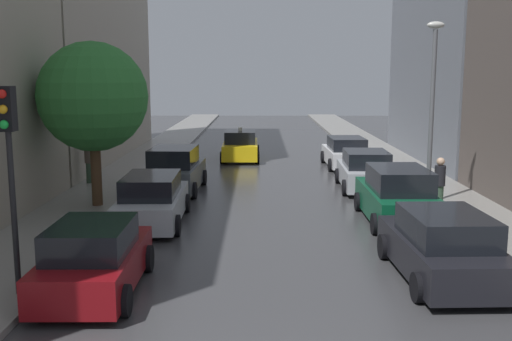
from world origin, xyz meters
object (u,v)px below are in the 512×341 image
(parked_car_right_third, at_px, (365,171))
(parked_car_left_second, at_px, (152,201))
(parked_car_left_nearest, at_px, (94,260))
(pedestrian_near_tree, at_px, (440,183))
(parked_car_right_fourth, at_px, (346,153))
(taxi_midroad, at_px, (240,146))
(street_tree_left, at_px, (93,97))
(lamp_post_right, at_px, (432,99))
(parked_car_right_nearest, at_px, (443,247))
(parked_car_left_third, at_px, (175,171))
(pedestrian_by_kerb, at_px, (88,149))
(parked_car_right_second, at_px, (397,197))
(traffic_light_left_corner, at_px, (9,145))

(parked_car_right_third, bearing_deg, parked_car_left_second, 127.96)
(parked_car_left_nearest, height_order, pedestrian_near_tree, pedestrian_near_tree)
(parked_car_right_fourth, xyz_separation_m, taxi_midroad, (-5.42, 2.57, 0.04))
(street_tree_left, xyz_separation_m, lamp_post_right, (11.63, 0.39, -0.09))
(pedestrian_near_tree, bearing_deg, parked_car_left_second, 146.55)
(parked_car_left_second, bearing_deg, parked_car_left_nearest, 176.77)
(taxi_midroad, bearing_deg, parked_car_left_second, 170.24)
(parked_car_right_fourth, bearing_deg, parked_car_left_second, 144.76)
(parked_car_left_second, height_order, parked_car_right_nearest, parked_car_right_nearest)
(parked_car_left_third, distance_m, parked_car_right_nearest, 12.76)
(pedestrian_by_kerb, bearing_deg, parked_car_right_second, -88.34)
(traffic_light_left_corner, bearing_deg, parked_car_right_fourth, 62.34)
(parked_car_right_nearest, bearing_deg, parked_car_right_second, -3.90)
(parked_car_left_second, bearing_deg, pedestrian_near_tree, -83.84)
(pedestrian_by_kerb, distance_m, lamp_post_right, 13.83)
(traffic_light_left_corner, bearing_deg, street_tree_left, 94.27)
(pedestrian_near_tree, xyz_separation_m, traffic_light_left_corner, (-11.03, -7.64, 2.19))
(parked_car_right_third, height_order, parked_car_right_fourth, parked_car_right_third)
(parked_car_left_nearest, height_order, traffic_light_left_corner, traffic_light_left_corner)
(taxi_midroad, distance_m, street_tree_left, 13.29)
(parked_car_left_third, xyz_separation_m, parked_car_right_third, (7.72, 0.44, -0.08))
(parked_car_left_third, xyz_separation_m, street_tree_left, (-2.26, -3.17, 3.07))
(parked_car_left_second, height_order, parked_car_right_third, parked_car_right_third)
(parked_car_left_nearest, height_order, parked_car_right_third, parked_car_right_third)
(parked_car_right_fourth, relative_size, pedestrian_by_kerb, 2.12)
(parked_car_left_second, xyz_separation_m, lamp_post_right, (9.33, 2.43, 3.06))
(pedestrian_by_kerb, relative_size, street_tree_left, 0.36)
(parked_car_right_nearest, distance_m, pedestrian_by_kerb, 16.03)
(street_tree_left, distance_m, lamp_post_right, 11.64)
(lamp_post_right, bearing_deg, pedestrian_by_kerb, 163.63)
(parked_car_left_second, bearing_deg, taxi_midroad, -10.74)
(street_tree_left, bearing_deg, parked_car_right_fourth, 43.41)
(parked_car_left_third, bearing_deg, parked_car_left_nearest, -178.43)
(parked_car_left_second, bearing_deg, pedestrian_by_kerb, 29.54)
(parked_car_left_nearest, xyz_separation_m, parked_car_right_second, (7.93, 6.21, 0.09))
(pedestrian_near_tree, height_order, street_tree_left, street_tree_left)
(parked_car_left_third, height_order, taxi_midroad, taxi_midroad)
(parked_car_right_third, relative_size, pedestrian_near_tree, 2.31)
(lamp_post_right, bearing_deg, street_tree_left, -178.10)
(parked_car_right_second, height_order, street_tree_left, street_tree_left)
(parked_car_left_third, bearing_deg, street_tree_left, 146.87)
(pedestrian_near_tree, bearing_deg, street_tree_left, 135.03)
(parked_car_left_third, distance_m, pedestrian_near_tree, 10.22)
(taxi_midroad, xyz_separation_m, street_tree_left, (-4.61, -12.06, 3.14))
(parked_car_left_nearest, bearing_deg, taxi_midroad, -7.93)
(parked_car_left_third, bearing_deg, parked_car_left_second, -177.23)
(parked_car_left_third, xyz_separation_m, parked_car_right_fourth, (7.78, 6.32, -0.11))
(parked_car_left_second, relative_size, street_tree_left, 0.82)
(parked_car_left_third, xyz_separation_m, parked_car_right_second, (7.79, -4.96, -0.01))
(parked_car_right_third, bearing_deg, lamp_post_right, -151.40)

